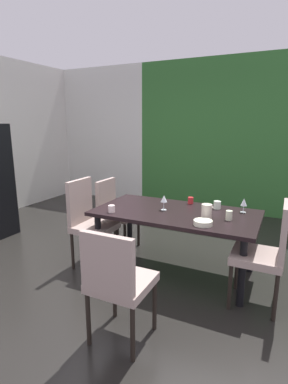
% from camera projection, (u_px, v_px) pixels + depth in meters
% --- Properties ---
extents(ground_plane, '(5.98, 5.92, 0.02)m').
position_uv_depth(ground_plane, '(106.00, 266.00, 3.58)').
color(ground_plane, black).
extents(back_panel_interior, '(2.06, 0.10, 2.81)m').
position_uv_depth(back_panel_interior, '(101.00, 134.00, 6.64)').
color(back_panel_interior, silver).
rests_on(back_panel_interior, ground_plane).
extents(garden_window_panel, '(3.92, 0.10, 2.81)m').
position_uv_depth(garden_window_panel, '(241.00, 137.00, 5.37)').
color(garden_window_panel, '#30672D').
rests_on(garden_window_panel, ground_plane).
extents(dining_table, '(1.77, 0.94, 0.71)m').
position_uv_depth(dining_table, '(176.00, 218.00, 3.31)').
color(dining_table, black).
rests_on(dining_table, ground_plane).
extents(chair_left_far, '(0.45, 0.44, 0.93)m').
position_uv_depth(chair_left_far, '(114.00, 209.00, 3.99)').
color(chair_left_far, '#A58F86').
rests_on(chair_left_far, ground_plane).
extents(chair_left_near, '(0.45, 0.44, 1.03)m').
position_uv_depth(chair_left_near, '(89.00, 219.00, 3.49)').
color(chair_left_near, '#A58F86').
rests_on(chair_left_near, ground_plane).
extents(chair_right_near, '(0.44, 0.44, 1.00)m').
position_uv_depth(chair_right_near, '(267.00, 250.00, 2.67)').
color(chair_right_near, '#A58F86').
rests_on(chair_right_near, ground_plane).
extents(chair_head_near, '(0.44, 0.44, 0.93)m').
position_uv_depth(chair_head_near, '(117.00, 279.00, 2.21)').
color(chair_head_near, '#A58F86').
rests_on(chair_head_near, ground_plane).
extents(wine_glass_north, '(0.07, 0.07, 0.17)m').
position_uv_depth(wine_glass_north, '(164.00, 199.00, 3.31)').
color(wine_glass_north, silver).
rests_on(wine_glass_north, dining_table).
extents(wine_glass_rear, '(0.07, 0.07, 0.16)m').
position_uv_depth(wine_glass_rear, '(244.00, 202.00, 3.23)').
color(wine_glass_rear, silver).
rests_on(wine_glass_rear, dining_table).
extents(serving_bowl_west, '(0.18, 0.18, 0.05)m').
position_uv_depth(serving_bowl_west, '(203.00, 223.00, 2.85)').
color(serving_bowl_west, '#E7EACA').
rests_on(serving_bowl_west, dining_table).
extents(cup_front, '(0.07, 0.07, 0.08)m').
position_uv_depth(cup_front, '(191.00, 200.00, 3.59)').
color(cup_front, red).
rests_on(cup_front, dining_table).
extents(cup_corner, '(0.08, 0.08, 0.09)m').
position_uv_depth(cup_corner, '(217.00, 205.00, 3.38)').
color(cup_corner, white).
rests_on(cup_corner, dining_table).
extents(cup_east, '(0.06, 0.06, 0.10)m').
position_uv_depth(cup_east, '(229.00, 215.00, 2.99)').
color(cup_east, '#E4EEC8').
rests_on(cup_east, dining_table).
extents(cup_right, '(0.07, 0.07, 0.08)m').
position_uv_depth(cup_right, '(112.00, 209.00, 3.25)').
color(cup_right, white).
rests_on(cup_right, dining_table).
extents(pitcher_left, '(0.12, 0.11, 0.16)m').
position_uv_depth(pitcher_left, '(207.00, 212.00, 2.99)').
color(pitcher_left, beige).
rests_on(pitcher_left, dining_table).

